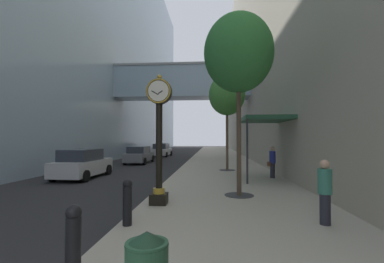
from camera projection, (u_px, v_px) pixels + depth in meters
The scene contains 16 objects.
ground_plane at pixel (190, 160), 28.28m from camera, with size 110.00×110.00×0.00m, color #262628.
sidewalk_right at pixel (219, 158), 31.03m from camera, with size 6.39×80.00×0.14m, color #ADA593.
building_block_left at pixel (90, 25), 32.65m from camera, with size 23.81×80.00×32.74m.
building_block_right at pixel (286, 41), 30.81m from camera, with size 9.00×80.00×27.32m.
street_clock at pixel (159, 133), 8.84m from camera, with size 0.84×0.55×4.31m.
bollard_nearest at pixel (73, 241), 4.06m from camera, with size 0.24×0.24×1.15m.
bollard_second at pixel (127, 201), 6.65m from camera, with size 0.24×0.24×1.15m.
street_tree_near at pixel (238, 54), 10.26m from camera, with size 2.67×2.67×7.01m.
street_tree_mid_near at pixel (227, 95), 18.37m from camera, with size 2.49×2.49×6.64m.
pedestrian_walking at pixel (272, 161), 14.64m from camera, with size 0.51×0.42×1.72m.
pedestrian_by_clock at pixel (325, 190), 6.70m from camera, with size 0.47×0.47×1.63m.
storefront_awning at pixel (263, 120), 14.30m from camera, with size 2.40×3.60×3.30m.
car_white_near at pixel (162, 150), 34.58m from camera, with size 2.24×4.48×1.65m.
car_grey_mid at pixel (139, 155), 24.86m from camera, with size 2.00×4.65×1.57m.
car_silver_far at pixel (83, 164), 15.56m from camera, with size 2.14×4.35×1.68m.
car_blue_trailing at pixel (162, 148), 41.29m from camera, with size 2.09×4.37×1.64m.
Camera 1 is at (2.40, -1.25, 2.30)m, focal length 24.90 mm.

